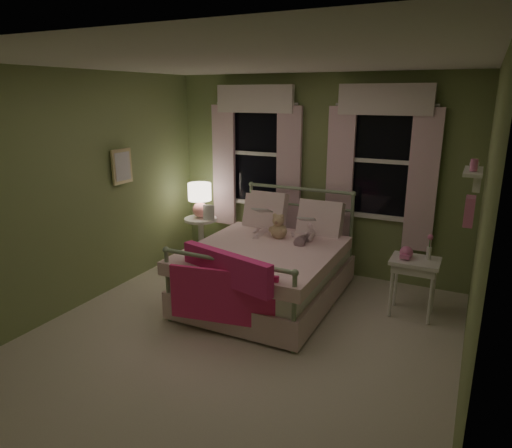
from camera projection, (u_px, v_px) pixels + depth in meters
The scene contains 18 objects.
room_shell at pixel (241, 211), 4.21m from camera, with size 4.20×4.20×4.20m.
bed at pixel (268, 268), 5.34m from camera, with size 1.58×2.04×1.18m.
pink_throw at pixel (225, 280), 4.40m from camera, with size 1.09×0.37×0.71m.
child_left at pixel (263, 213), 5.69m from camera, with size 0.25×0.16×0.69m, color #F7D1DD.
child_right at pixel (306, 216), 5.44m from camera, with size 0.35×0.27×0.73m, color #F7D1DD.
book_left at pixel (254, 214), 5.46m from camera, with size 0.20×0.27×0.03m, color beige.
book_right at pixel (298, 223), 5.23m from camera, with size 0.20×0.27×0.02m, color beige.
teddy_bear at pixel (279, 228), 5.46m from camera, with size 0.24×0.20×0.32m.
nightstand_left at pixel (201, 234), 6.52m from camera, with size 0.46×0.46×0.65m.
table_lamp at pixel (200, 197), 6.37m from camera, with size 0.32×0.32×0.49m.
book_nightstand at pixel (203, 220), 6.34m from camera, with size 0.16×0.22×0.02m, color beige.
nightstand_right at pixel (415, 268), 4.87m from camera, with size 0.50×0.40×0.64m.
pink_toy at pixel (406, 253), 4.86m from camera, with size 0.14×0.18×0.14m.
bud_vase at pixel (429, 247), 4.79m from camera, with size 0.06×0.06×0.28m.
window_left at pixel (256, 149), 6.24m from camera, with size 1.34×0.13×1.96m.
window_right at pixel (381, 156), 5.51m from camera, with size 1.34×0.13×1.96m.
wall_shelf at pixel (472, 192), 3.95m from camera, with size 0.15×0.50×0.60m.
framed_picture at pixel (122, 166), 5.50m from camera, with size 0.03×0.32×0.42m.
Camera 1 is at (1.94, -3.60, 2.34)m, focal length 32.00 mm.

